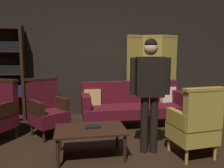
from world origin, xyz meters
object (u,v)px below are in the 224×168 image
Objects in this scene: folding_screen at (152,73)px; bookshelf at (3,72)px; armchair_gilt_accent at (195,124)px; velvet_couch at (133,103)px; armchair_wing_left at (47,109)px; potted_plant at (47,100)px; book_black_cloth at (93,126)px; coffee_table at (90,132)px; standing_figure at (150,85)px.

bookshelf is at bearing -179.65° from folding_screen.
velvet_couch is at bearing 105.73° from armchair_gilt_accent.
folding_screen is at bearing 0.35° from bookshelf.
potted_plant is at bearing 95.08° from armchair_wing_left.
book_black_cloth is (-1.43, 0.32, -0.06)m from armchair_gilt_accent.
coffee_table is at bearing -67.57° from potted_plant.
book_black_cloth is (0.82, -1.83, -0.04)m from potted_plant.
bookshelf is 1.97× the size of armchair_wing_left.
standing_figure is at bearing 154.78° from armchair_gilt_accent.
folding_screen is at bearing 69.78° from standing_figure.
armchair_wing_left is 0.86m from potted_plant.
bookshelf is 2.82m from coffee_table.
bookshelf is at bearing 131.80° from armchair_wing_left.
bookshelf is 2.05× the size of coffee_table.
armchair_gilt_accent reaches higher than potted_plant.
coffee_table is at bearing -179.85° from standing_figure.
bookshelf reaches higher than book_black_cloth.
folding_screen is at bearing 85.12° from armchair_gilt_accent.
standing_figure is at bearing -94.75° from velvet_couch.
coffee_table is 0.96× the size of armchair_gilt_accent.
folding_screen is 0.90× the size of velvet_couch.
bookshelf is 0.97× the size of velvet_couch.
potted_plant is (-2.24, 2.15, -0.01)m from armchair_gilt_accent.
standing_figure is at bearing -39.63° from bookshelf.
armchair_wing_left is (-1.69, -0.38, 0.04)m from velvet_couch.
folding_screen reaches higher than book_black_cloth.
bookshelf is at bearing 164.19° from potted_plant.
folding_screen reaches higher than armchair_wing_left.
coffee_table is at bearing -129.28° from book_black_cloth.
folding_screen is at bearing 52.24° from coffee_table.
armchair_wing_left is (-2.37, -1.15, -0.50)m from folding_screen.
folding_screen is 1.83× the size of armchair_gilt_accent.
armchair_wing_left reaches higher than velvet_couch.
book_black_cloth is at bearing 50.72° from coffee_table.
folding_screen is 2.73m from book_black_cloth.
armchair_gilt_accent is at bearing -74.27° from velvet_couch.
bookshelf is 8.87× the size of book_black_cloth.
armchair_gilt_accent reaches higher than book_black_cloth.
velvet_couch is 2.57× the size of potted_plant.
bookshelf is 2.80m from book_black_cloth.
folding_screen is 1.12× the size of standing_figure.
coffee_table is at bearing -55.51° from armchair_wing_left.
velvet_couch is at bearing 54.71° from book_black_cloth.
standing_figure is at bearing -48.59° from potted_plant.
book_black_cloth is at bearing 176.77° from standing_figure.
velvet_couch is 1.65m from book_black_cloth.
standing_figure reaches higher than potted_plant.
coffee_table is 2.04m from potted_plant.
standing_figure is 7.36× the size of book_black_cloth.
coffee_table is at bearing -51.49° from bookshelf.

